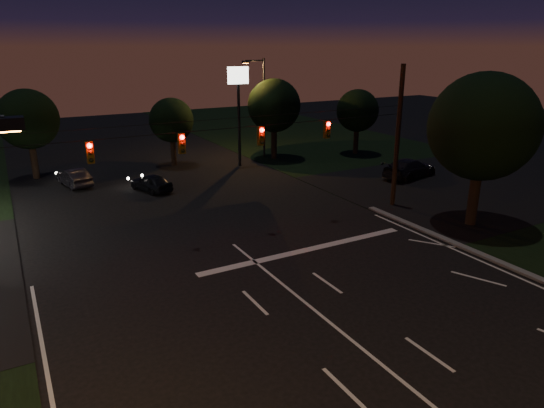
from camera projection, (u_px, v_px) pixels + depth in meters
cross_street_right at (463, 185)px, 36.56m from camera, size 20.00×16.00×0.02m
stop_bar at (307, 250)px, 24.97m from camera, size 12.00×0.50×0.01m
utility_pole_right at (392, 205)px, 32.03m from camera, size 0.30×0.30×9.00m
signal_span at (223, 139)px, 24.75m from camera, size 24.00×0.40×1.56m
pole_sign_right at (238, 93)px, 40.72m from camera, size 1.80×0.30×8.40m
street_light_right_far at (261, 101)px, 44.18m from camera, size 2.20×0.35×9.00m
tree_right_near at (481, 128)px, 26.96m from camera, size 6.00×6.00×8.76m
tree_far_b at (28, 120)px, 37.27m from camera, size 4.60×4.60×6.98m
tree_far_c at (171, 121)px, 41.72m from camera, size 3.80×3.80×5.86m
tree_far_d at (274, 106)px, 43.95m from camera, size 4.80×4.80×7.30m
tree_far_e at (357, 111)px, 46.19m from camera, size 4.00×4.00×6.18m
car_oncoming_a at (151, 183)px, 34.96m from camera, size 2.62×3.97×1.26m
car_oncoming_b at (74, 177)px, 36.25m from camera, size 2.21×4.19×1.31m
car_cross at (410, 168)px, 38.49m from camera, size 5.59×3.22×1.52m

